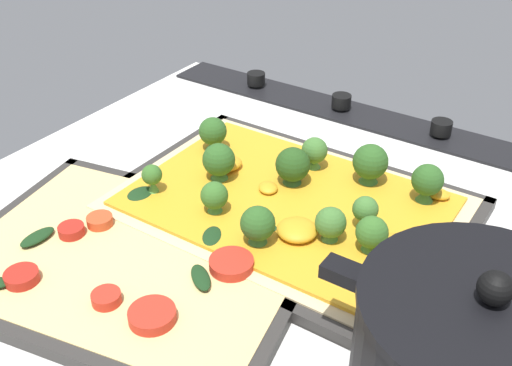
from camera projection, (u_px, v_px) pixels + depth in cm
name	position (u px, v px, depth cm)	size (l,w,h in cm)	color
ground_plane	(274.00, 244.00, 65.15)	(73.99, 66.68, 3.00)	silver
stove_control_panel	(388.00, 121.00, 84.93)	(71.03, 7.00, 2.60)	black
baking_tray_front	(286.00, 211.00, 66.99)	(37.91, 27.68, 1.30)	#33302D
broccoli_pizza	(291.00, 198.00, 66.20)	(35.51, 25.27, 6.02)	beige
baking_tray_back	(132.00, 262.00, 59.72)	(38.44, 31.73, 1.30)	#33302D
veggie_pizza_back	(132.00, 258.00, 59.16)	(35.63, 28.93, 1.90)	#E4C27B
cooking_pot	(476.00, 357.00, 43.16)	(24.65, 17.79, 13.21)	black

